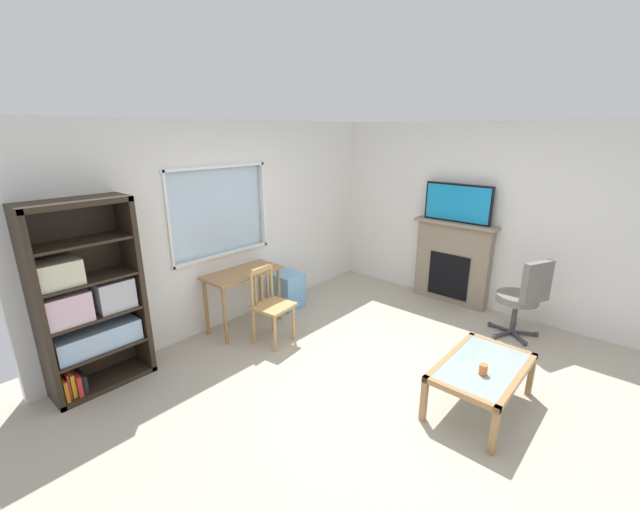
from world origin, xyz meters
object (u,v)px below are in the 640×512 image
object	(u,v)px
wooden_chair	(271,304)
coffee_table	(482,371)
plastic_drawer_unit	(287,290)
fireplace	(452,262)
bookshelf	(87,305)
sippy_cup	(483,369)
desk_under_window	(243,281)
tv	(458,203)
office_chair	(524,295)

from	to	relation	value
wooden_chair	coffee_table	distance (m)	2.35
plastic_drawer_unit	fireplace	xyz separation A→B (m)	(1.69, -1.65, 0.35)
bookshelf	coffee_table	world-z (taller)	bookshelf
wooden_chair	plastic_drawer_unit	world-z (taller)	wooden_chair
wooden_chair	sippy_cup	xyz separation A→B (m)	(0.27, -2.36, 0.01)
bookshelf	desk_under_window	size ratio (longest dim) A/B	1.93
bookshelf	tv	bearing A→B (deg)	-22.20
bookshelf	fireplace	xyz separation A→B (m)	(4.21, -1.71, -0.25)
coffee_table	sippy_cup	xyz separation A→B (m)	(-0.14, -0.05, 0.10)
office_chair	desk_under_window	bearing A→B (deg)	126.50
wooden_chair	tv	size ratio (longest dim) A/B	0.97
wooden_chair	office_chair	world-z (taller)	office_chair
wooden_chair	fireplace	bearing A→B (deg)	-23.43
coffee_table	office_chair	bearing A→B (deg)	4.46
wooden_chair	office_chair	bearing A→B (deg)	-47.41
fireplace	coffee_table	bearing A→B (deg)	-149.56
sippy_cup	office_chair	bearing A→B (deg)	5.74
wooden_chair	tv	world-z (taller)	tv
desk_under_window	sippy_cup	size ratio (longest dim) A/B	10.55
plastic_drawer_unit	fireplace	bearing A→B (deg)	-44.26
wooden_chair	tv	distance (m)	2.88
plastic_drawer_unit	bookshelf	bearing A→B (deg)	178.60
bookshelf	sippy_cup	size ratio (longest dim) A/B	20.34
bookshelf	sippy_cup	world-z (taller)	bookshelf
fireplace	tv	distance (m)	0.85
office_chair	sippy_cup	distance (m)	1.75
bookshelf	wooden_chair	size ratio (longest dim) A/B	2.03
desk_under_window	tv	distance (m)	3.06
coffee_table	sippy_cup	bearing A→B (deg)	-160.68
office_chair	coffee_table	xyz separation A→B (m)	(-1.60, -0.12, -0.18)
desk_under_window	fireplace	world-z (taller)	fireplace
bookshelf	office_chair	xyz separation A→B (m)	(3.72, -2.81, -0.29)
bookshelf	office_chair	distance (m)	4.67
plastic_drawer_unit	coffee_table	world-z (taller)	plastic_drawer_unit
fireplace	wooden_chair	bearing A→B (deg)	156.57
bookshelf	plastic_drawer_unit	distance (m)	2.59
tv	office_chair	xyz separation A→B (m)	(-0.47, -1.10, -0.89)
wooden_chair	tv	bearing A→B (deg)	-23.58
tv	coffee_table	xyz separation A→B (m)	(-2.07, -1.23, -1.08)
desk_under_window	office_chair	bearing A→B (deg)	-53.50
desk_under_window	office_chair	world-z (taller)	office_chair
bookshelf	office_chair	world-z (taller)	bookshelf
bookshelf	plastic_drawer_unit	xyz separation A→B (m)	(2.52, -0.06, -0.60)
sippy_cup	tv	bearing A→B (deg)	29.99
tv	office_chair	world-z (taller)	tv
sippy_cup	desk_under_window	bearing A→B (deg)	95.11
fireplace	sippy_cup	bearing A→B (deg)	-150.21
office_chair	sippy_cup	size ratio (longest dim) A/B	11.11
wooden_chair	fireplace	distance (m)	2.73
desk_under_window	wooden_chair	distance (m)	0.54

